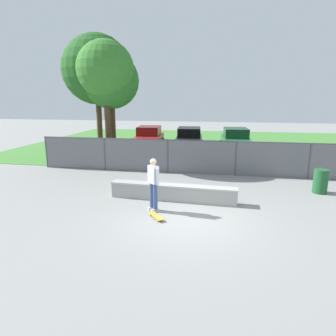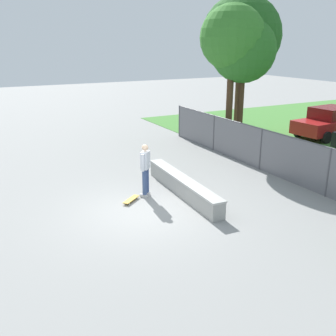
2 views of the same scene
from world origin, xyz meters
TOP-DOWN VIEW (x-y plane):
  - ground_plane at (0.00, 0.00)m, footprint 80.00×80.00m
  - concrete_ledge at (-0.73, 1.79)m, footprint 4.81×0.74m
  - skateboarder at (-1.20, 0.60)m, footprint 0.46×0.46m
  - skateboard at (-0.98, -0.03)m, footprint 0.65×0.75m
  - chainlink_fence at (0.00, 6.01)m, footprint 17.05×0.07m
  - tree_near_left at (-6.25, 8.23)m, footprint 3.96×3.96m
  - tree_near_right at (-5.22, 6.94)m, footprint 3.04×3.04m
  - tree_mid at (-5.17, 7.56)m, footprint 3.09×3.09m
  - car_red at (-4.45, 13.20)m, footprint 2.27×4.33m

SIDE VIEW (x-z plane):
  - ground_plane at x=0.00m, z-range 0.00..0.00m
  - skateboard at x=-0.98m, z-range 0.03..0.12m
  - concrete_ledge at x=-0.73m, z-range 0.00..0.61m
  - car_red at x=-4.45m, z-range 0.01..1.67m
  - chainlink_fence at x=0.00m, z-range 0.08..1.80m
  - skateboarder at x=-1.20m, z-range 0.10..1.92m
  - tree_mid at x=-5.17m, z-range 1.53..7.76m
  - tree_near_right at x=-5.22m, z-range 1.81..8.56m
  - tree_near_left at x=-6.25m, z-range 1.66..8.98m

